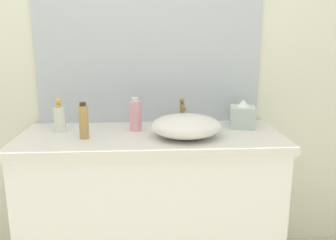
{
  "coord_description": "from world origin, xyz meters",
  "views": [
    {
      "loc": [
        0.07,
        -1.4,
        1.35
      ],
      "look_at": [
        0.18,
        0.39,
        0.92
      ],
      "focal_mm": 37.51,
      "sensor_mm": 36.0,
      "label": 1
    }
  ],
  "objects_px": {
    "sink_basin": "(186,126)",
    "lotion_bottle": "(84,121)",
    "soap_dispenser": "(59,118)",
    "tissue_box": "(243,116)",
    "perfume_bottle": "(136,115)"
  },
  "relations": [
    {
      "from": "perfume_bottle",
      "to": "tissue_box",
      "type": "xyz_separation_m",
      "value": [
        0.61,
        0.03,
        -0.02
      ]
    },
    {
      "from": "soap_dispenser",
      "to": "tissue_box",
      "type": "xyz_separation_m",
      "value": [
        1.02,
        0.02,
        -0.01
      ]
    },
    {
      "from": "soap_dispenser",
      "to": "perfume_bottle",
      "type": "height_order",
      "value": "same"
    },
    {
      "from": "lotion_bottle",
      "to": "tissue_box",
      "type": "height_order",
      "value": "lotion_bottle"
    },
    {
      "from": "soap_dispenser",
      "to": "tissue_box",
      "type": "height_order",
      "value": "soap_dispenser"
    },
    {
      "from": "soap_dispenser",
      "to": "lotion_bottle",
      "type": "xyz_separation_m",
      "value": [
        0.16,
        -0.15,
        0.01
      ]
    },
    {
      "from": "lotion_bottle",
      "to": "tissue_box",
      "type": "xyz_separation_m",
      "value": [
        0.86,
        0.17,
        -0.02
      ]
    },
    {
      "from": "perfume_bottle",
      "to": "tissue_box",
      "type": "relative_size",
      "value": 1.11
    },
    {
      "from": "tissue_box",
      "to": "soap_dispenser",
      "type": "bearing_deg",
      "value": -178.67
    },
    {
      "from": "soap_dispenser",
      "to": "sink_basin",
      "type": "bearing_deg",
      "value": -12.35
    },
    {
      "from": "tissue_box",
      "to": "lotion_bottle",
      "type": "bearing_deg",
      "value": -168.94
    },
    {
      "from": "lotion_bottle",
      "to": "tissue_box",
      "type": "bearing_deg",
      "value": 11.06
    },
    {
      "from": "soap_dispenser",
      "to": "lotion_bottle",
      "type": "relative_size",
      "value": 0.99
    },
    {
      "from": "sink_basin",
      "to": "lotion_bottle",
      "type": "relative_size",
      "value": 1.97
    },
    {
      "from": "sink_basin",
      "to": "soap_dispenser",
      "type": "relative_size",
      "value": 1.99
    }
  ]
}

